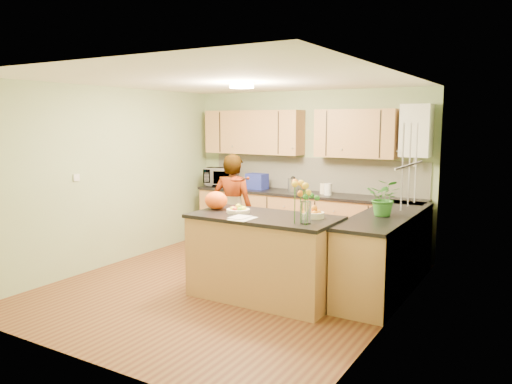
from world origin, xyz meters
The scene contains 28 objects.
floor centered at (0.00, 0.00, 0.00)m, with size 4.50×4.50×0.00m, color #592B19.
ceiling centered at (0.00, 0.00, 2.50)m, with size 4.00×4.50×0.02m, color white.
wall_back centered at (0.00, 2.25, 1.25)m, with size 4.00×0.02×2.50m, color #98AB7A.
wall_front centered at (0.00, -2.25, 1.25)m, with size 4.00×0.02×2.50m, color #98AB7A.
wall_left centered at (-2.00, 0.00, 1.25)m, with size 0.02×4.50×2.50m, color #98AB7A.
wall_right centered at (2.00, 0.00, 1.25)m, with size 0.02×4.50×2.50m, color #98AB7A.
back_counter centered at (0.10, 1.95, 0.47)m, with size 3.64×0.62×0.94m.
right_counter centered at (1.70, 0.85, 0.47)m, with size 0.62×2.24×0.94m.
splashback centered at (0.10, 2.23, 1.20)m, with size 3.60×0.02×0.52m, color #ECE7CC.
upper_cabinets centered at (-0.18, 2.08, 1.85)m, with size 3.20×0.34×0.70m.
boiler centered at (1.70, 2.09, 1.90)m, with size 0.40×0.30×0.86m.
window_right centered at (1.99, 0.60, 1.55)m, with size 0.01×1.30×1.05m.
light_switch centered at (-1.99, -0.60, 1.30)m, with size 0.02×0.09×0.09m, color white.
ceiling_lamp centered at (0.00, 0.30, 2.46)m, with size 0.30×0.30×0.07m.
peninsula_island centered at (0.56, -0.11, 0.48)m, with size 1.69×0.86×0.97m.
fruit_dish centered at (0.21, -0.11, 1.01)m, with size 0.27×0.27×0.10m.
orange_bowl centered at (1.11, 0.04, 1.02)m, with size 0.23×0.23×0.13m.
flower_vase centered at (1.16, -0.29, 1.30)m, with size 0.28×0.28×0.51m.
orange_bag centered at (-0.14, -0.06, 1.08)m, with size 0.29×0.25×0.22m, color #FE5914.
papers centered at (0.46, -0.41, 0.97)m, with size 0.22×0.30×0.01m, color white.
violinist centered at (-0.46, 0.78, 0.79)m, with size 0.58×0.38×1.59m, color #E9B98F.
violin centered at (-0.26, 0.56, 1.27)m, with size 0.54×0.22×0.11m, color #4B1204, non-canonical shape.
microwave centered at (-1.47, 1.97, 1.09)m, with size 0.55×0.37×0.30m, color white.
blue_box centered at (-0.75, 1.93, 1.07)m, with size 0.31×0.23×0.25m, color navy.
kettle centered at (-0.10, 1.93, 1.06)m, with size 0.15×0.15×0.29m.
jar_cream centered at (0.39, 1.97, 1.02)m, with size 0.10×0.10×0.16m, color #FBEAC8.
jar_white centered at (0.50, 1.89, 1.03)m, with size 0.11×0.11×0.18m, color white.
potted_plant centered at (1.70, 0.68, 1.15)m, with size 0.39×0.33×0.43m, color #2F7426.
Camera 1 is at (3.32, -4.95, 2.03)m, focal length 35.00 mm.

